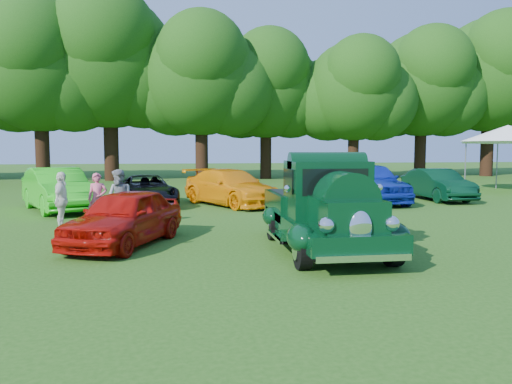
{
  "coord_description": "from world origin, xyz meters",
  "views": [
    {
      "loc": [
        -1.34,
        -10.37,
        2.23
      ],
      "look_at": [
        0.49,
        2.11,
        1.1
      ],
      "focal_mm": 35.0,
      "sensor_mm": 36.0,
      "label": 1
    }
  ],
  "objects": [
    {
      "name": "back_car_lime",
      "position": [
        -5.71,
        7.9,
        0.76
      ],
      "size": [
        3.47,
        4.85,
        1.52
      ],
      "primitive_type": "imported",
      "rotation": [
        0.0,
        0.0,
        0.46
      ],
      "color": "green",
      "rests_on": "ground"
    },
    {
      "name": "back_car_orange",
      "position": [
        0.49,
        8.75,
        0.69
      ],
      "size": [
        4.03,
        5.12,
        1.39
      ],
      "primitive_type": "imported",
      "rotation": [
        0.0,
        0.0,
        0.51
      ],
      "color": "orange",
      "rests_on": "ground"
    },
    {
      "name": "tree_line",
      "position": [
        -1.7,
        24.3,
        7.23
      ],
      "size": [
        61.99,
        10.9,
        12.36
      ],
      "color": "#311C10",
      "rests_on": "ground"
    },
    {
      "name": "back_car_black",
      "position": [
        -2.73,
        8.94,
        0.59
      ],
      "size": [
        2.79,
        4.56,
        1.18
      ],
      "primitive_type": "imported",
      "rotation": [
        0.0,
        0.0,
        0.21
      ],
      "color": "black",
      "rests_on": "ground"
    },
    {
      "name": "spectator_grey",
      "position": [
        -3.1,
        3.88,
        0.81
      ],
      "size": [
        1.0,
        0.95,
        1.62
      ],
      "primitive_type": "imported",
      "rotation": [
        0.0,
        0.0,
        -0.59
      ],
      "color": "gray",
      "rests_on": "ground"
    },
    {
      "name": "canopy_tent",
      "position": [
        14.82,
        12.68,
        2.91
      ],
      "size": [
        5.88,
        5.88,
        3.35
      ],
      "rotation": [
        0.0,
        0.0,
        0.41
      ],
      "color": "white",
      "rests_on": "ground"
    },
    {
      "name": "back_car_blue",
      "position": [
        6.13,
        8.85,
        0.82
      ],
      "size": [
        2.03,
        4.86,
        1.65
      ],
      "primitive_type": "imported",
      "rotation": [
        0.0,
        0.0,
        0.02
      ],
      "color": "#0E24A0",
      "rests_on": "ground"
    },
    {
      "name": "hero_pickup",
      "position": [
        1.67,
        0.05,
        0.84
      ],
      "size": [
        2.32,
        4.98,
        1.94
      ],
      "color": "black",
      "rests_on": "ground"
    },
    {
      "name": "back_car_green",
      "position": [
        9.3,
        9.3,
        0.66
      ],
      "size": [
        1.53,
        4.07,
        1.33
      ],
      "primitive_type": "imported",
      "rotation": [
        0.0,
        0.0,
        0.03
      ],
      "color": "black",
      "rests_on": "ground"
    },
    {
      "name": "spectator_pink",
      "position": [
        -3.79,
        4.46,
        0.75
      ],
      "size": [
        0.59,
        0.42,
        1.5
      ],
      "primitive_type": "imported",
      "rotation": [
        0.0,
        0.0,
        0.12
      ],
      "color": "#CE5571",
      "rests_on": "ground"
    },
    {
      "name": "spectator_white",
      "position": [
        -4.62,
        3.74,
        0.79
      ],
      "size": [
        0.41,
        0.93,
        1.57
      ],
      "primitive_type": "imported",
      "rotation": [
        0.0,
        0.0,
        1.54
      ],
      "color": "silver",
      "rests_on": "ground"
    },
    {
      "name": "red_convertible",
      "position": [
        -2.67,
        1.21,
        0.64
      ],
      "size": [
        2.83,
        4.07,
        1.29
      ],
      "primitive_type": "imported",
      "rotation": [
        0.0,
        0.0,
        -0.39
      ],
      "color": "#A40D07",
      "rests_on": "ground"
    },
    {
      "name": "ground",
      "position": [
        0.0,
        0.0,
        0.0
      ],
      "size": [
        120.0,
        120.0,
        0.0
      ],
      "primitive_type": "plane",
      "color": "#234F12",
      "rests_on": "ground"
    }
  ]
}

